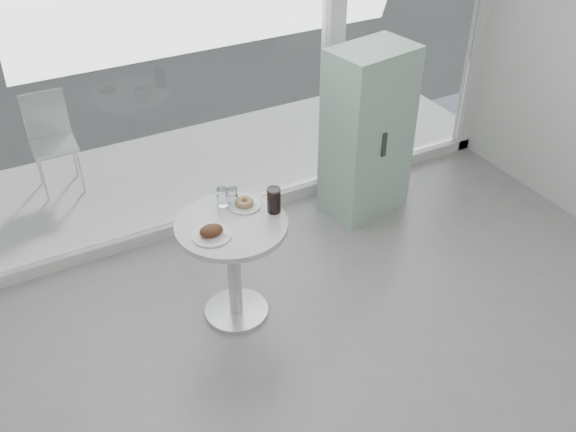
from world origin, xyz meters
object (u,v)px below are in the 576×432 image
water_tumbler_a (223,198)px  cola_glass (274,200)px  plate_donut (245,204)px  water_tumbler_b (233,197)px  plate_fritter (212,232)px  patio_chair (51,136)px  mint_cabinet (368,133)px  main_table (233,250)px

water_tumbler_a → cola_glass: bearing=-40.2°
plate_donut → water_tumbler_b: water_tumbler_b is taller
water_tumbler_a → cola_glass: 0.34m
plate_fritter → water_tumbler_b: water_tumbler_b is taller
patio_chair → water_tumbler_b: size_ratio=7.27×
water_tumbler_a → patio_chair: bearing=110.6°
patio_chair → water_tumbler_a: (0.75, -1.99, 0.29)m
plate_donut → cola_glass: bearing=-44.4°
patio_chair → plate_fritter: bearing=-74.3°
plate_fritter → water_tumbler_a: size_ratio=1.98×
plate_fritter → plate_donut: plate_fritter is taller
patio_chair → cola_glass: size_ratio=4.92×
mint_cabinet → cola_glass: bearing=-159.5°
plate_donut → water_tumbler_a: bearing=145.9°
plate_donut → water_tumbler_a: water_tumbler_a is taller
main_table → patio_chair: patio_chair is taller
mint_cabinet → patio_chair: (-2.22, 1.51, -0.18)m
main_table → water_tumbler_b: size_ratio=6.61×
plate_donut → plate_fritter: bearing=-147.9°
main_table → mint_cabinet: size_ratio=0.54×
cola_glass → water_tumbler_b: bearing=134.5°
water_tumbler_a → cola_glass: cola_glass is taller
main_table → plate_donut: (0.16, 0.13, 0.24)m
plate_fritter → cola_glass: bearing=6.8°
patio_chair → cola_glass: (1.01, -2.22, 0.32)m
main_table → water_tumbler_a: (0.04, 0.21, 0.27)m
cola_glass → mint_cabinet: bearing=30.2°
patio_chair → plate_donut: patio_chair is taller
plate_fritter → cola_glass: (0.45, 0.05, 0.06)m
main_table → cola_glass: bearing=-1.8°
cola_glass → plate_donut: bearing=135.6°
mint_cabinet → water_tumbler_a: size_ratio=11.40×
mint_cabinet → water_tumbler_a: 1.55m
plate_fritter → cola_glass: 0.46m
plate_donut → water_tumbler_b: (-0.06, 0.06, 0.03)m
plate_donut → cola_glass: size_ratio=1.24×
mint_cabinet → plate_donut: (-1.35, -0.56, 0.08)m
patio_chair → plate_fritter: (0.56, -2.27, 0.27)m
water_tumbler_a → plate_fritter: bearing=-125.0°
plate_fritter → patio_chair: bearing=103.8°
main_table → plate_fritter: bearing=-157.8°
mint_cabinet → water_tumbler_a: (-1.47, -0.48, 0.12)m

